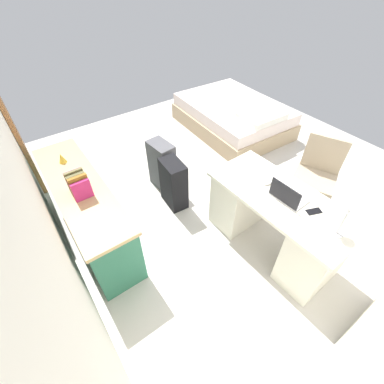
{
  "coord_description": "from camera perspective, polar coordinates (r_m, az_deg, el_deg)",
  "views": [
    {
      "loc": [
        -2.08,
        2.0,
        2.52
      ],
      "look_at": [
        -0.43,
        0.81,
        0.6
      ],
      "focal_mm": 24.94,
      "sensor_mm": 36.0,
      "label": 1
    }
  ],
  "objects": [
    {
      "name": "credenza",
      "position": [
        3.13,
        -21.43,
        -3.69
      ],
      "size": [
        1.8,
        0.48,
        0.75
      ],
      "color": "#28664C",
      "rests_on": "ground_plane"
    },
    {
      "name": "desk_lamp",
      "position": [
        2.37,
        29.68,
        -3.26
      ],
      "size": [
        0.16,
        0.11,
        0.34
      ],
      "color": "silver",
      "rests_on": "desk"
    },
    {
      "name": "ground_plane",
      "position": [
        3.83,
        6.06,
        1.98
      ],
      "size": [
        5.46,
        5.46,
        0.0
      ],
      "primitive_type": "plane",
      "color": "beige"
    },
    {
      "name": "desk",
      "position": [
        2.92,
        17.23,
        -6.02
      ],
      "size": [
        1.46,
        0.71,
        0.75
      ],
      "color": "silver",
      "rests_on": "ground_plane"
    },
    {
      "name": "suitcase_black",
      "position": [
        3.31,
        -3.95,
        1.74
      ],
      "size": [
        0.38,
        0.25,
        0.65
      ],
      "primitive_type": "cube",
      "rotation": [
        0.0,
        0.0,
        -0.09
      ],
      "color": "black",
      "rests_on": "ground_plane"
    },
    {
      "name": "office_chair",
      "position": [
        3.54,
        24.62,
        2.39
      ],
      "size": [
        0.61,
        0.61,
        0.94
      ],
      "color": "black",
      "rests_on": "ground_plane"
    },
    {
      "name": "laptop",
      "position": [
        2.62,
        19.72,
        -0.78
      ],
      "size": [
        0.32,
        0.23,
        0.21
      ],
      "color": "#B7B7BC",
      "rests_on": "desk"
    },
    {
      "name": "suitcase_spare_grey",
      "position": [
        3.59,
        -6.42,
        5.65
      ],
      "size": [
        0.38,
        0.25,
        0.68
      ],
      "primitive_type": "cube",
      "rotation": [
        0.0,
        0.0,
        0.1
      ],
      "color": "#4C4C51",
      "rests_on": "ground_plane"
    },
    {
      "name": "cell_phone_near_laptop",
      "position": [
        2.63,
        24.61,
        -3.78
      ],
      "size": [
        0.11,
        0.15,
        0.01
      ],
      "primitive_type": "cube",
      "rotation": [
        0.0,
        0.0,
        -0.38
      ],
      "color": "black",
      "rests_on": "desk"
    },
    {
      "name": "figurine_small",
      "position": [
        3.24,
        -26.1,
        6.51
      ],
      "size": [
        0.08,
        0.08,
        0.11
      ],
      "primitive_type": "cone",
      "color": "gold",
      "rests_on": "credenza"
    },
    {
      "name": "computer_mouse",
      "position": [
        2.76,
        15.9,
        2.03
      ],
      "size": [
        0.06,
        0.1,
        0.03
      ],
      "primitive_type": "ellipsoid",
      "rotation": [
        0.0,
        0.0,
        0.03
      ],
      "color": "white",
      "rests_on": "desk"
    },
    {
      "name": "bed",
      "position": [
        4.99,
        8.75,
        15.75
      ],
      "size": [
        1.96,
        1.48,
        0.58
      ],
      "color": "tan",
      "rests_on": "ground_plane"
    },
    {
      "name": "wall_back",
      "position": [
        2.4,
        -34.17,
        5.71
      ],
      "size": [
        4.46,
        0.1,
        2.68
      ],
      "primitive_type": "cube",
      "color": "white",
      "rests_on": "ground_plane"
    },
    {
      "name": "door_wooden",
      "position": [
        4.05,
        -35.09,
        13.94
      ],
      "size": [
        0.88,
        0.05,
        2.04
      ],
      "primitive_type": "cube",
      "color": "#936038",
      "rests_on": "ground_plane"
    },
    {
      "name": "book_row",
      "position": [
        2.72,
        -23.08,
        1.54
      ],
      "size": [
        0.23,
        0.17,
        0.24
      ],
      "color": "#BA2767",
      "rests_on": "credenza"
    }
  ]
}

